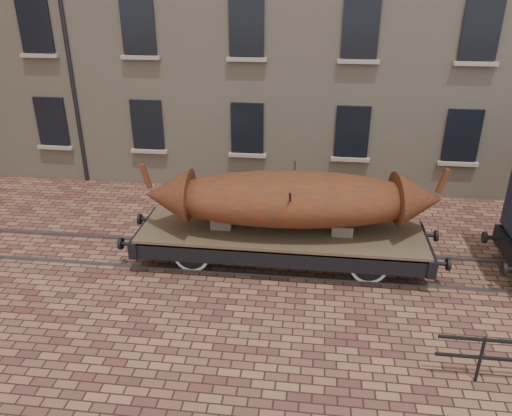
# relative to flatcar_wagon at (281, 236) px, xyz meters

# --- Properties ---
(ground) EXTENTS (90.00, 90.00, 0.00)m
(ground) POSITION_rel_flatcar_wagon_xyz_m (0.94, 0.00, -0.76)
(ground) COLOR #4F2B25
(rail_track) EXTENTS (30.00, 1.52, 0.06)m
(rail_track) POSITION_rel_flatcar_wagon_xyz_m (0.94, 0.00, -0.73)
(rail_track) COLOR #59595E
(rail_track) RESTS_ON ground
(flatcar_wagon) EXTENTS (8.11, 2.20, 1.22)m
(flatcar_wagon) POSITION_rel_flatcar_wagon_xyz_m (0.00, 0.00, 0.00)
(flatcar_wagon) COLOR brown
(flatcar_wagon) RESTS_ON ground
(iron_boat) EXTENTS (7.45, 2.56, 1.75)m
(iron_boat) POSITION_rel_flatcar_wagon_xyz_m (0.25, 0.00, 1.08)
(iron_boat) COLOR maroon
(iron_boat) RESTS_ON flatcar_wagon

